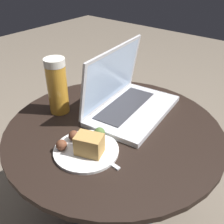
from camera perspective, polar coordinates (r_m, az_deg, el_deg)
The scene contains 6 objects.
ground_plane at distance 1.26m, azimuth 0.27°, elevation -22.79°, with size 6.00×6.00×0.00m, color #726656.
table at distance 0.97m, azimuth 0.33°, elevation -9.57°, with size 0.73×0.73×0.52m.
laptop at distance 0.96m, azimuth 2.98°, elevation 2.96°, with size 0.38×0.26×0.23m.
beer_glass at distance 0.95m, azimuth -11.85°, elevation 5.55°, with size 0.07×0.07×0.20m.
snack_plate at distance 0.78m, azimuth -5.63°, elevation -7.35°, with size 0.19×0.19×0.07m.
fork at distance 0.79m, azimuth -3.90°, elevation -8.77°, with size 0.03×0.17×0.00m.
Camera 1 is at (-0.57, -0.45, 1.03)m, focal length 42.00 mm.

